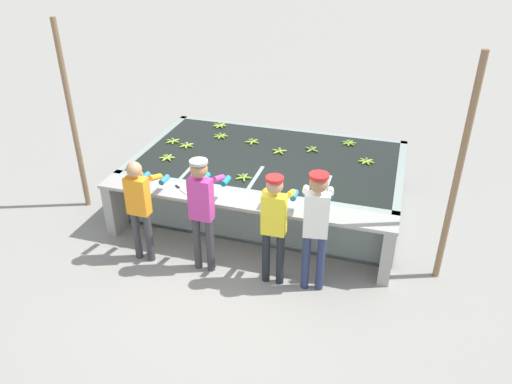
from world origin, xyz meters
name	(u,v)px	position (x,y,z in m)	size (l,w,h in m)	color
ground_plane	(237,260)	(0.00, 0.00, 0.00)	(80.00, 80.00, 0.00)	gray
wash_tank	(269,180)	(0.00, 1.77, 0.45)	(4.45, 2.66, 0.91)	gray
work_ledge	(241,216)	(0.00, 0.23, 0.64)	(4.45, 0.45, 0.91)	#9E9E99
worker_0	(140,202)	(-1.32, -0.32, 0.95)	(0.41, 0.71, 1.60)	#38383D
worker_1	(202,204)	(-0.38, -0.29, 1.07)	(0.42, 0.73, 1.74)	#38383D
worker_2	(275,220)	(0.64, -0.28, 1.00)	(0.41, 0.72, 1.65)	#1E2328
worker_3	(316,220)	(1.18, -0.26, 1.09)	(0.47, 0.75, 1.76)	navy
banana_bunch_floating_0	(243,177)	(-0.18, 0.88, 0.93)	(0.27, 0.28, 0.08)	#75A333
banana_bunch_floating_1	(167,158)	(-1.63, 1.18, 0.93)	(0.27, 0.28, 0.08)	#9EC642
banana_bunch_floating_2	(279,151)	(0.11, 1.99, 0.93)	(0.28, 0.27, 0.08)	#93BC3D
banana_bunch_floating_3	(186,145)	(-1.53, 1.75, 0.93)	(0.28, 0.28, 0.08)	#93BC3D
banana_bunch_floating_4	(366,161)	(1.60, 2.02, 0.93)	(0.28, 0.28, 0.08)	#8CB738
banana_bunch_floating_5	(220,136)	(-1.10, 2.32, 0.93)	(0.28, 0.28, 0.08)	#7FAD33
banana_bunch_floating_6	(252,142)	(-0.46, 2.24, 0.93)	(0.28, 0.27, 0.08)	#8CB738
banana_bunch_floating_7	(313,192)	(0.95, 0.74, 0.93)	(0.28, 0.28, 0.08)	#7FAD33
banana_bunch_floating_8	(349,143)	(1.22, 2.69, 0.93)	(0.28, 0.28, 0.08)	#75A333
banana_bunch_floating_9	(312,149)	(0.64, 2.22, 0.93)	(0.27, 0.27, 0.08)	#75A333
banana_bunch_floating_10	(219,125)	(-1.30, 2.81, 0.93)	(0.28, 0.28, 0.08)	#9EC642
banana_bunch_floating_11	(173,141)	(-1.84, 1.85, 0.93)	(0.28, 0.27, 0.08)	#8CB738
knife_0	(180,188)	(-0.98, 0.27, 0.92)	(0.30, 0.23, 0.02)	silver
support_post_left	(72,120)	(-3.06, 0.77, 1.60)	(0.09, 0.09, 3.20)	#846647
support_post_right	(457,176)	(2.84, 0.48, 1.60)	(0.09, 0.09, 3.20)	#846647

